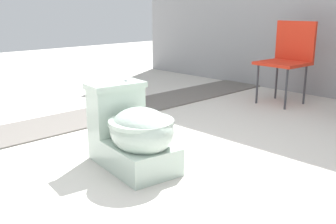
{
  "coord_description": "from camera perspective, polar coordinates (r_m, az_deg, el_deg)",
  "views": [
    {
      "loc": [
        1.74,
        -1.5,
        0.98
      ],
      "look_at": [
        -0.07,
        0.24,
        0.3
      ],
      "focal_mm": 42.0,
      "sensor_mm": 36.0,
      "label": 1
    }
  ],
  "objects": [
    {
      "name": "ground_plane",
      "position": [
        2.5,
        -2.84,
        -7.97
      ],
      "size": [
        14.0,
        14.0,
        0.0
      ],
      "primitive_type": "plane",
      "color": "beige"
    },
    {
      "name": "gravel_strip",
      "position": [
        3.72,
        -9.61,
        -0.29
      ],
      "size": [
        0.56,
        8.0,
        0.01
      ],
      "primitive_type": "cube",
      "color": "#605B56",
      "rests_on": "ground"
    },
    {
      "name": "toilet",
      "position": [
        2.43,
        -5.05,
        -3.1
      ],
      "size": [
        0.68,
        0.46,
        0.52
      ],
      "rotation": [
        0.0,
        0.0,
        -0.15
      ],
      "color": "#B2C6B7",
      "rests_on": "ground"
    },
    {
      "name": "folding_chair_left",
      "position": [
        4.24,
        17.13,
        8.12
      ],
      "size": [
        0.46,
        0.46,
        0.83
      ],
      "rotation": [
        0.0,
        0.0,
        -1.62
      ],
      "color": "red",
      "rests_on": "ground"
    }
  ]
}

